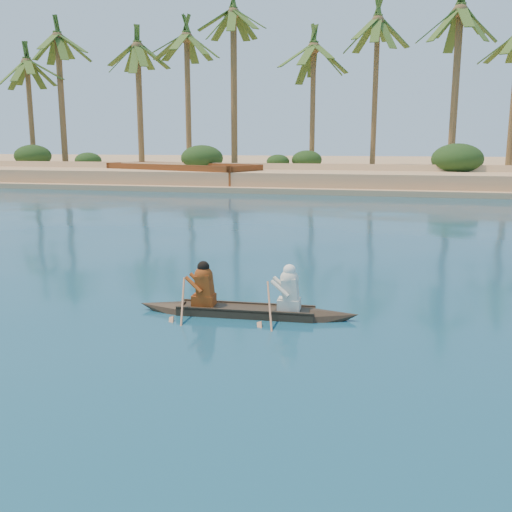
% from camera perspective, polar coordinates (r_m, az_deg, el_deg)
% --- Properties ---
extents(ground, '(160.00, 160.00, 0.00)m').
position_cam_1_polar(ground, '(18.26, -22.68, -0.10)').
color(ground, navy).
rests_on(ground, ground).
extents(sandy_embankment, '(150.00, 51.00, 1.50)m').
position_cam_1_polar(sandy_embankment, '(62.28, 3.66, 8.72)').
color(sandy_embankment, tan).
rests_on(sandy_embankment, ground).
extents(palm_grove, '(110.00, 14.00, 16.00)m').
position_cam_1_polar(palm_grove, '(50.77, 1.35, 16.59)').
color(palm_grove, '#31541D').
rests_on(palm_grove, ground).
extents(shrub_cluster, '(100.00, 6.00, 2.40)m').
position_cam_1_polar(shrub_cluster, '(47.19, 0.40, 8.73)').
color(shrub_cluster, '#1B3914').
rests_on(shrub_cluster, ground).
extents(canoe, '(4.41, 0.81, 1.21)m').
position_cam_1_polar(canoe, '(11.19, -1.01, -4.79)').
color(canoe, '#31291A').
rests_on(canoe, ground).
extents(barge_mid, '(12.87, 8.10, 2.04)m').
position_cam_1_polar(barge_mid, '(44.40, -7.41, 7.84)').
color(barge_mid, brown).
rests_on(barge_mid, ground).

